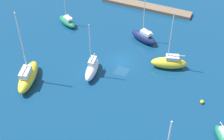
{
  "coord_description": "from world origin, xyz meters",
  "views": [
    {
      "loc": [
        -16.44,
        43.11,
        38.75
      ],
      "look_at": [
        0.0,
        4.58,
        1.5
      ],
      "focal_mm": 52.81,
      "sensor_mm": 36.0,
      "label": 1
    }
  ],
  "objects_px": {
    "sailboat_yellow_far_south": "(169,62)",
    "sailboat_green_far_north": "(224,138)",
    "sailboat_green_off_beacon": "(67,21)",
    "pier_dock": "(146,7)",
    "sailboat_white_lone_south": "(92,69)",
    "sailboat_navy_inner_mooring": "(144,37)",
    "sailboat_yellow_lone_north": "(28,76)",
    "mooring_buoy_yellow": "(202,102)"
  },
  "relations": [
    {
      "from": "sailboat_green_off_beacon",
      "to": "sailboat_green_far_north",
      "type": "bearing_deg",
      "value": -179.28
    },
    {
      "from": "sailboat_yellow_far_south",
      "to": "mooring_buoy_yellow",
      "type": "xyz_separation_m",
      "value": [
        -7.29,
        6.3,
        -0.85
      ]
    },
    {
      "from": "sailboat_yellow_far_south",
      "to": "sailboat_green_far_north",
      "type": "bearing_deg",
      "value": 115.41
    },
    {
      "from": "sailboat_white_lone_south",
      "to": "sailboat_navy_inner_mooring",
      "type": "bearing_deg",
      "value": 148.38
    },
    {
      "from": "sailboat_green_off_beacon",
      "to": "sailboat_navy_inner_mooring",
      "type": "distance_m",
      "value": 16.53
    },
    {
      "from": "pier_dock",
      "to": "sailboat_green_off_beacon",
      "type": "relative_size",
      "value": 2.64
    },
    {
      "from": "sailboat_yellow_far_south",
      "to": "sailboat_green_far_north",
      "type": "relative_size",
      "value": 1.61
    },
    {
      "from": "sailboat_white_lone_south",
      "to": "mooring_buoy_yellow",
      "type": "bearing_deg",
      "value": 82.21
    },
    {
      "from": "sailboat_yellow_far_south",
      "to": "mooring_buoy_yellow",
      "type": "relative_size",
      "value": 18.05
    },
    {
      "from": "sailboat_yellow_far_south",
      "to": "sailboat_green_far_north",
      "type": "xyz_separation_m",
      "value": [
        -11.56,
        12.4,
        -0.37
      ]
    },
    {
      "from": "sailboat_green_off_beacon",
      "to": "sailboat_yellow_lone_north",
      "type": "bearing_deg",
      "value": 124.87
    },
    {
      "from": "pier_dock",
      "to": "mooring_buoy_yellow",
      "type": "height_order",
      "value": "pier_dock"
    },
    {
      "from": "sailboat_navy_inner_mooring",
      "to": "sailboat_white_lone_south",
      "type": "height_order",
      "value": "sailboat_white_lone_south"
    },
    {
      "from": "sailboat_navy_inner_mooring",
      "to": "sailboat_yellow_far_south",
      "type": "bearing_deg",
      "value": 160.31
    },
    {
      "from": "sailboat_yellow_far_south",
      "to": "sailboat_green_far_north",
      "type": "distance_m",
      "value": 16.96
    },
    {
      "from": "sailboat_green_off_beacon",
      "to": "sailboat_white_lone_south",
      "type": "xyz_separation_m",
      "value": [
        -11.4,
        11.78,
        0.38
      ]
    },
    {
      "from": "sailboat_navy_inner_mooring",
      "to": "sailboat_yellow_lone_north",
      "type": "xyz_separation_m",
      "value": [
        14.1,
        18.67,
        0.27
      ]
    },
    {
      "from": "pier_dock",
      "to": "sailboat_green_off_beacon",
      "type": "distance_m",
      "value": 18.22
    },
    {
      "from": "sailboat_yellow_far_south",
      "to": "sailboat_navy_inner_mooring",
      "type": "relative_size",
      "value": 1.25
    },
    {
      "from": "pier_dock",
      "to": "sailboat_navy_inner_mooring",
      "type": "relative_size",
      "value": 2.25
    },
    {
      "from": "sailboat_green_off_beacon",
      "to": "sailboat_yellow_far_south",
      "type": "bearing_deg",
      "value": -164.74
    },
    {
      "from": "sailboat_yellow_lone_north",
      "to": "sailboat_green_far_north",
      "type": "bearing_deg",
      "value": -104.93
    },
    {
      "from": "pier_dock",
      "to": "sailboat_yellow_lone_north",
      "type": "relative_size",
      "value": 1.52
    },
    {
      "from": "sailboat_green_off_beacon",
      "to": "sailboat_white_lone_south",
      "type": "bearing_deg",
      "value": 161.27
    },
    {
      "from": "sailboat_yellow_far_south",
      "to": "sailboat_white_lone_south",
      "type": "xyz_separation_m",
      "value": [
        11.77,
        6.88,
        0.06
      ]
    },
    {
      "from": "pier_dock",
      "to": "sailboat_green_off_beacon",
      "type": "xyz_separation_m",
      "value": [
        12.93,
        12.84,
        0.48
      ]
    },
    {
      "from": "sailboat_white_lone_south",
      "to": "sailboat_green_far_north",
      "type": "relative_size",
      "value": 1.48
    },
    {
      "from": "sailboat_navy_inner_mooring",
      "to": "sailboat_green_far_north",
      "type": "height_order",
      "value": "sailboat_navy_inner_mooring"
    },
    {
      "from": "sailboat_navy_inner_mooring",
      "to": "sailboat_yellow_lone_north",
      "type": "bearing_deg",
      "value": 73.81
    },
    {
      "from": "sailboat_white_lone_south",
      "to": "pier_dock",
      "type": "bearing_deg",
      "value": 166.92
    },
    {
      "from": "pier_dock",
      "to": "sailboat_yellow_far_south",
      "type": "xyz_separation_m",
      "value": [
        -10.24,
        17.73,
        0.8
      ]
    },
    {
      "from": "sailboat_yellow_far_south",
      "to": "sailboat_green_far_north",
      "type": "height_order",
      "value": "sailboat_yellow_far_south"
    },
    {
      "from": "sailboat_green_off_beacon",
      "to": "mooring_buoy_yellow",
      "type": "xyz_separation_m",
      "value": [
        -30.45,
        11.2,
        -0.53
      ]
    },
    {
      "from": "sailboat_green_off_beacon",
      "to": "sailboat_white_lone_south",
      "type": "relative_size",
      "value": 0.74
    },
    {
      "from": "pier_dock",
      "to": "sailboat_white_lone_south",
      "type": "height_order",
      "value": "sailboat_white_lone_south"
    },
    {
      "from": "sailboat_navy_inner_mooring",
      "to": "sailboat_green_far_north",
      "type": "distance_m",
      "value": 25.69
    },
    {
      "from": "sailboat_green_far_north",
      "to": "sailboat_navy_inner_mooring",
      "type": "bearing_deg",
      "value": -170.79
    },
    {
      "from": "pier_dock",
      "to": "sailboat_yellow_far_south",
      "type": "relative_size",
      "value": 1.8
    },
    {
      "from": "sailboat_navy_inner_mooring",
      "to": "sailboat_white_lone_south",
      "type": "relative_size",
      "value": 0.87
    },
    {
      "from": "sailboat_white_lone_south",
      "to": "sailboat_yellow_lone_north",
      "type": "bearing_deg",
      "value": -65.48
    },
    {
      "from": "sailboat_yellow_lone_north",
      "to": "mooring_buoy_yellow",
      "type": "bearing_deg",
      "value": -92.56
    },
    {
      "from": "sailboat_green_off_beacon",
      "to": "sailboat_navy_inner_mooring",
      "type": "xyz_separation_m",
      "value": [
        -16.51,
        -0.81,
        0.21
      ]
    }
  ]
}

